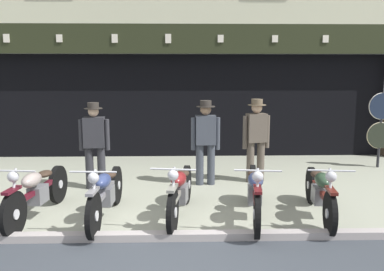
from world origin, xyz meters
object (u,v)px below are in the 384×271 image
object	(u,v)px
motorcycle_center	(180,191)
salesman_right	(256,136)
salesman_left	(95,142)
shopkeeper_center	(206,138)
motorcycle_center_right	(255,191)
advert_board_near	(54,87)
tyre_sign_pole	(381,122)
motorcycle_left	(37,191)
motorcycle_center_left	(106,192)
motorcycle_right	(320,191)

from	to	relation	value
motorcycle_center	salesman_right	xyz separation A→B (m)	(1.49, 1.96, 0.49)
salesman_left	motorcycle_center	bearing A→B (deg)	132.31
salesman_left	shopkeeper_center	xyz separation A→B (m)	(2.07, 0.21, 0.02)
motorcycle_center_right	advert_board_near	distance (m)	6.45
salesman_left	tyre_sign_pole	distance (m)	6.29
motorcycle_center_right	advert_board_near	world-z (taller)	advert_board_near
salesman_right	salesman_left	bearing A→B (deg)	-5.25
salesman_left	motorcycle_center_right	bearing A→B (deg)	145.48
motorcycle_left	salesman_left	size ratio (longest dim) A/B	1.27
motorcycle_center_left	shopkeeper_center	bearing A→B (deg)	-127.93
motorcycle_right	tyre_sign_pole	size ratio (longest dim) A/B	1.15
motorcycle_center	shopkeeper_center	bearing A→B (deg)	-96.52
motorcycle_center	tyre_sign_pole	bearing A→B (deg)	-137.16
shopkeeper_center	salesman_right	xyz separation A→B (m)	(1.01, 0.18, 0.01)
motorcycle_center_right	salesman_left	bearing A→B (deg)	-23.81
motorcycle_center	advert_board_near	bearing A→B (deg)	-45.87
shopkeeper_center	advert_board_near	distance (m)	4.67
salesman_left	tyre_sign_pole	world-z (taller)	tyre_sign_pole
advert_board_near	tyre_sign_pole	bearing A→B (deg)	-10.58
motorcycle_center_right	tyre_sign_pole	world-z (taller)	tyre_sign_pole
motorcycle_left	shopkeeper_center	world-z (taller)	shopkeeper_center
motorcycle_center	shopkeeper_center	distance (m)	1.91
motorcycle_right	shopkeeper_center	world-z (taller)	shopkeeper_center
advert_board_near	salesman_right	bearing A→B (deg)	-28.42
motorcycle_center	advert_board_near	size ratio (longest dim) A/B	1.77
salesman_right	motorcycle_center_right	bearing A→B (deg)	66.82
motorcycle_center	salesman_left	bearing A→B (deg)	-35.92
salesman_left	shopkeeper_center	distance (m)	2.09
motorcycle_right	salesman_right	size ratio (longest dim) A/B	1.20
motorcycle_center_left	salesman_left	bearing A→B (deg)	-70.51
motorcycle_center_right	salesman_right	xyz separation A→B (m)	(0.38, 2.05, 0.49)
motorcycle_left	shopkeeper_center	distance (m)	3.19
salesman_left	shopkeeper_center	bearing A→B (deg)	-177.22
motorcycle_left	advert_board_near	xyz separation A→B (m)	(-1.07, 4.48, 1.36)
motorcycle_left	motorcycle_center_left	distance (m)	1.04
motorcycle_center	salesman_left	xyz separation A→B (m)	(-1.59, 1.57, 0.47)
motorcycle_left	advert_board_near	bearing A→B (deg)	-70.16
motorcycle_left	shopkeeper_center	bearing A→B (deg)	-139.87
motorcycle_center_left	shopkeeper_center	distance (m)	2.48
salesman_right	motorcycle_center_left	bearing A→B (deg)	25.41
tyre_sign_pole	salesman_right	bearing A→B (deg)	-160.03
motorcycle_center_left	salesman_left	distance (m)	1.77
motorcycle_left	motorcycle_center	distance (m)	2.14
salesman_right	shopkeeper_center	bearing A→B (deg)	-2.27
motorcycle_center_left	tyre_sign_pole	distance (m)	6.46
motorcycle_center	salesman_left	distance (m)	2.28
motorcycle_right	motorcycle_center	bearing A→B (deg)	5.67
salesman_left	shopkeeper_center	world-z (taller)	shopkeeper_center
motorcycle_center_left	salesman_right	size ratio (longest dim) A/B	1.25
motorcycle_center_left	motorcycle_center	world-z (taller)	motorcycle_center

